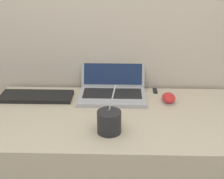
{
  "coord_description": "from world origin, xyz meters",
  "views": [
    {
      "loc": [
        0.02,
        -0.96,
        1.43
      ],
      "look_at": [
        -0.02,
        0.43,
        0.79
      ],
      "focal_mm": 50.0,
      "sensor_mm": 36.0,
      "label": 1
    }
  ],
  "objects": [
    {
      "name": "external_keyboard",
      "position": [
        -0.41,
        0.47,
        0.73
      ],
      "size": [
        0.37,
        0.13,
        0.02
      ],
      "color": "black",
      "rests_on": "desk"
    },
    {
      "name": "drink_cup",
      "position": [
        -0.03,
        0.16,
        0.77
      ],
      "size": [
        0.1,
        0.1,
        0.21
      ],
      "color": "#232326",
      "rests_on": "desk"
    },
    {
      "name": "computer_mouse",
      "position": [
        0.26,
        0.45,
        0.74
      ],
      "size": [
        0.07,
        0.1,
        0.04
      ],
      "color": "#B2B2B7",
      "rests_on": "desk"
    },
    {
      "name": "laptop",
      "position": [
        -0.02,
        0.53,
        0.76
      ],
      "size": [
        0.34,
        0.3,
        0.2
      ],
      "color": "#ADADB2",
      "rests_on": "desk"
    },
    {
      "name": "usb_stick",
      "position": [
        0.21,
        0.57,
        0.72
      ],
      "size": [
        0.02,
        0.06,
        0.01
      ],
      "color": "black",
      "rests_on": "desk"
    },
    {
      "name": "desk",
      "position": [
        0.0,
        0.31,
        0.36
      ],
      "size": [
        1.23,
        0.61,
        0.72
      ],
      "color": "beige",
      "rests_on": "ground_plane"
    }
  ]
}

